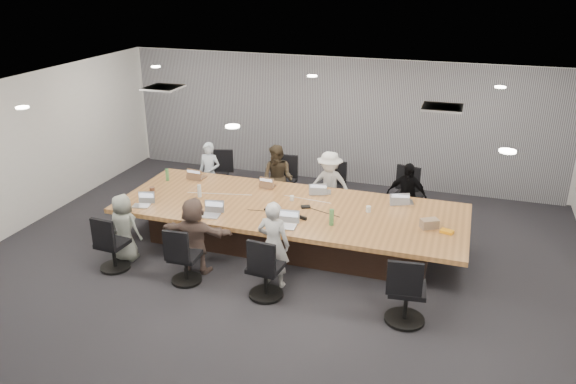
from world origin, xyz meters
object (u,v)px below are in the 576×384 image
(bottle_green_left, at_px, (167,175))
(bottle_green_right, at_px, (332,217))
(person_1, at_px, (278,179))
(person_0, at_px, (210,173))
(laptop_5, at_px, (209,216))
(chair_1, at_px, (284,186))
(laptop_2, at_px, (322,192))
(person_2, at_px, (329,185))
(person_3, at_px, (407,196))
(laptop_0, at_px, (197,177))
(mug_brown, at_px, (152,190))
(laptop_6, at_px, (285,226))
(bottle_clear, at_px, (199,191))
(stapler, at_px, (303,218))
(snack_packet, at_px, (447,231))
(person_5, at_px, (195,236))
(chair_6, at_px, (266,272))
(chair_4, at_px, (113,248))
(laptop_3, at_px, (403,202))
(laptop_1, at_px, (268,186))
(chair_3, at_px, (408,200))
(chair_7, at_px, (407,294))
(chair_0, at_px, (217,179))
(chair_2, at_px, (333,193))
(conference_table, at_px, (290,224))
(canvas_bag, at_px, (429,224))
(chair_5, at_px, (185,260))
(laptop_4, at_px, (141,206))
(person_4, at_px, (124,228))
(person_6, at_px, (273,244))

(bottle_green_left, distance_m, bottle_green_right, 3.65)
(person_1, bearing_deg, person_0, -172.35)
(laptop_5, bearing_deg, chair_1, 72.11)
(laptop_2, bearing_deg, person_2, -103.98)
(person_2, distance_m, person_3, 1.48)
(laptop_0, bearing_deg, mug_brown, 73.07)
(laptop_6, xyz_separation_m, bottle_green_left, (-2.83, 1.27, 0.11))
(bottle_clear, xyz_separation_m, mug_brown, (-0.91, -0.11, -0.06))
(chair_1, height_order, stapler, chair_1)
(snack_packet, bearing_deg, bottle_green_right, -170.79)
(person_5, height_order, snack_packet, person_5)
(chair_6, bearing_deg, bottle_green_left, 147.51)
(chair_4, relative_size, laptop_3, 2.22)
(laptop_1, relative_size, person_2, 0.21)
(laptop_5, bearing_deg, person_3, 28.28)
(chair_3, xyz_separation_m, chair_7, (0.40, -3.40, 0.00))
(chair_0, distance_m, laptop_5, 2.73)
(chair_2, xyz_separation_m, person_3, (1.48, -0.35, 0.26))
(laptop_1, distance_m, laptop_5, 1.67)
(conference_table, height_order, person_1, person_1)
(laptop_0, relative_size, snack_packet, 1.70)
(person_2, xyz_separation_m, person_5, (-1.52, -2.70, -0.04))
(chair_7, xyz_separation_m, canvas_bag, (0.13, 1.59, 0.38))
(chair_5, bearing_deg, chair_3, 45.60)
(bottle_clear, distance_m, snack_packet, 4.34)
(laptop_6, distance_m, snack_packet, 2.54)
(chair_3, distance_m, bottle_green_left, 4.68)
(laptop_4, height_order, bottle_green_right, bottle_green_right)
(mug_brown, bearing_deg, canvas_bag, 0.96)
(laptop_2, height_order, mug_brown, mug_brown)
(chair_1, relative_size, laptop_2, 2.52)
(person_2, bearing_deg, chair_4, -130.77)
(conference_table, bearing_deg, laptop_0, 159.84)
(laptop_2, relative_size, person_4, 0.28)
(person_1, relative_size, laptop_2, 4.22)
(person_6, height_order, bottle_green_right, person_6)
(conference_table, height_order, chair_3, chair_3)
(chair_6, distance_m, laptop_6, 0.96)
(conference_table, xyz_separation_m, stapler, (0.37, -0.44, 0.37))
(mug_brown, height_order, stapler, mug_brown)
(chair_1, xyz_separation_m, chair_5, (-0.46, -3.40, -0.04))
(laptop_6, distance_m, bottle_green_left, 3.10)
(chair_1, relative_size, person_5, 0.64)
(laptop_5, bearing_deg, laptop_2, 39.14)
(chair_2, distance_m, chair_7, 3.88)
(person_3, distance_m, canvas_bag, 1.56)
(chair_7, bearing_deg, person_6, 163.96)
(laptop_3, height_order, bottle_clear, bottle_clear)
(person_2, relative_size, person_5, 1.06)
(laptop_2, xyz_separation_m, person_4, (-2.82, -2.15, -0.17))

